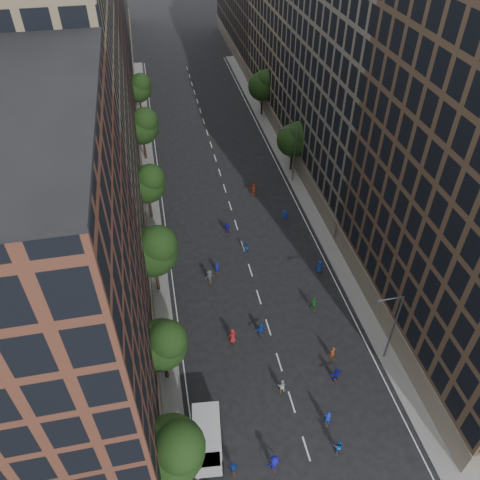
{
  "coord_description": "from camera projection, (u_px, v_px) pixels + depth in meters",
  "views": [
    {
      "loc": [
        -9.38,
        -12.85,
        40.04
      ],
      "look_at": [
        -0.58,
        30.52,
        2.0
      ],
      "focal_mm": 35.0,
      "sensor_mm": 36.0,
      "label": 1
    }
  ],
  "objects": [
    {
      "name": "skater_9",
      "position": [
        209.0,
        277.0,
        54.97
      ],
      "size": [
        1.31,
        0.91,
        1.85
      ],
      "primitive_type": "imported",
      "rotation": [
        0.0,
        0.0,
        3.34
      ],
      "color": "#3F3F44",
      "rests_on": "ground"
    },
    {
      "name": "bldg_left_d",
      "position": [
        84.0,
        13.0,
        84.71
      ],
      "size": [
        14.0,
        28.0,
        32.0
      ],
      "primitive_type": "cube",
      "color": "#2F251F",
      "rests_on": "ground"
    },
    {
      "name": "skater_13",
      "position": [
        217.0,
        268.0,
        56.31
      ],
      "size": [
        0.63,
        0.47,
        1.55
      ],
      "primitive_type": "imported",
      "rotation": [
        0.0,
        0.0,
        3.33
      ],
      "color": "#131FA1",
      "rests_on": "ground"
    },
    {
      "name": "skater_8",
      "position": [
        282.0,
        386.0,
        44.14
      ],
      "size": [
        0.94,
        0.84,
        1.59
      ],
      "primitive_type": "imported",
      "rotation": [
        0.0,
        0.0,
        2.78
      ],
      "color": "#B5B4B0",
      "rests_on": "ground"
    },
    {
      "name": "bldg_left_c",
      "position": [
        79.0,
        74.0,
        68.18
      ],
      "size": [
        14.0,
        20.0,
        28.0
      ],
      "primitive_type": "cube",
      "color": "brown",
      "rests_on": "ground"
    },
    {
      "name": "skater_11",
      "position": [
        261.0,
        330.0,
        49.18
      ],
      "size": [
        1.6,
        1.04,
        1.65
      ],
      "primitive_type": "imported",
      "rotation": [
        0.0,
        0.0,
        3.54
      ],
      "color": "#1544B2",
      "rests_on": "ground"
    },
    {
      "name": "skater_4",
      "position": [
        234.0,
        468.0,
        38.38
      ],
      "size": [
        0.97,
        0.45,
        1.61
      ],
      "primitive_type": "imported",
      "rotation": [
        0.0,
        0.0,
        3.08
      ],
      "color": "navy",
      "rests_on": "ground"
    },
    {
      "name": "skater_16",
      "position": [
        227.0,
        228.0,
        61.92
      ],
      "size": [
        1.15,
        0.77,
        1.81
      ],
      "primitive_type": "imported",
      "rotation": [
        0.0,
        0.0,
        2.8
      ],
      "color": "#1D14A5",
      "rests_on": "ground"
    },
    {
      "name": "bldg_left_a",
      "position": [
        37.0,
        312.0,
        32.6
      ],
      "size": [
        14.0,
        22.0,
        30.0
      ],
      "primitive_type": "cube",
      "color": "brown",
      "rests_on": "ground"
    },
    {
      "name": "skater_2",
      "position": [
        338.0,
        446.0,
        39.75
      ],
      "size": [
        0.94,
        0.82,
        1.62
      ],
      "primitive_type": "imported",
      "rotation": [
        0.0,
        0.0,
        2.83
      ],
      "color": "blue",
      "rests_on": "ground"
    },
    {
      "name": "skater_6",
      "position": [
        232.0,
        336.0,
        48.4
      ],
      "size": [
        1.01,
        0.78,
        1.84
      ],
      "primitive_type": "imported",
      "rotation": [
        0.0,
        0.0,
        3.38
      ],
      "color": "maroon",
      "rests_on": "ground"
    },
    {
      "name": "skater_15",
      "position": [
        285.0,
        216.0,
        63.83
      ],
      "size": [
        1.15,
        0.68,
        1.76
      ],
      "primitive_type": "imported",
      "rotation": [
        0.0,
        0.0,
        3.12
      ],
      "color": "#1530AE",
      "rests_on": "ground"
    },
    {
      "name": "tree_left_1",
      "position": [
        163.0,
        343.0,
        42.08
      ],
      "size": [
        4.8,
        4.8,
        8.21
      ],
      "color": "black",
      "rests_on": "ground"
    },
    {
      "name": "streetlamp_far",
      "position": [
        293.0,
        151.0,
        68.7
      ],
      "size": [
        2.64,
        0.22,
        9.06
      ],
      "color": "#595B60",
      "rests_on": "ground"
    },
    {
      "name": "streetlamp_near",
      "position": [
        392.0,
        325.0,
        44.18
      ],
      "size": [
        2.64,
        0.22,
        9.06
      ],
      "color": "#595B60",
      "rests_on": "ground"
    },
    {
      "name": "bldg_right_c",
      "position": [
        304.0,
        9.0,
        81.28
      ],
      "size": [
        14.0,
        26.0,
        35.0
      ],
      "primitive_type": "cube",
      "color": "#7F6F53",
      "rests_on": "ground"
    },
    {
      "name": "tree_left_4",
      "position": [
        142.0,
        125.0,
        72.93
      ],
      "size": [
        5.4,
        5.4,
        9.08
      ],
      "color": "black",
      "rests_on": "ground"
    },
    {
      "name": "skater_1",
      "position": [
        328.0,
        418.0,
        41.57
      ],
      "size": [
        0.77,
        0.62,
        1.82
      ],
      "primitive_type": "imported",
      "rotation": [
        0.0,
        0.0,
        2.84
      ],
      "color": "#1531B2",
      "rests_on": "ground"
    },
    {
      "name": "tree_left_0",
      "position": [
        173.0,
        449.0,
        34.38
      ],
      "size": [
        5.2,
        5.2,
        8.83
      ],
      "color": "black",
      "rests_on": "ground"
    },
    {
      "name": "tree_right_a",
      "position": [
        295.0,
        138.0,
        70.67
      ],
      "size": [
        5.0,
        5.0,
        8.39
      ],
      "color": "black",
      "rests_on": "ground"
    },
    {
      "name": "skater_10",
      "position": [
        314.0,
        304.0,
        51.78
      ],
      "size": [
        1.08,
        0.49,
        1.81
      ],
      "primitive_type": "imported",
      "rotation": [
        0.0,
        0.0,
        3.19
      ],
      "color": "#22722F",
      "rests_on": "ground"
    },
    {
      "name": "ground",
      "position": [
        231.0,
        208.0,
        66.79
      ],
      "size": [
        240.0,
        240.0,
        0.0
      ],
      "primitive_type": "plane",
      "color": "black",
      "rests_on": "ground"
    },
    {
      "name": "bldg_left_b",
      "position": [
        60.0,
        127.0,
        49.13
      ],
      "size": [
        14.0,
        26.0,
        34.0
      ],
      "primitive_type": "cube",
      "color": "#7F6F53",
      "rests_on": "ground"
    },
    {
      "name": "skater_7",
      "position": [
        332.0,
        353.0,
        46.97
      ],
      "size": [
        0.69,
        0.6,
        1.61
      ],
      "primitive_type": "imported",
      "rotation": [
        0.0,
        0.0,
        3.57
      ],
      "color": "#9C391A",
      "rests_on": "ground"
    },
    {
      "name": "tree_left_3",
      "position": [
        148.0,
        183.0,
        61.23
      ],
      "size": [
        5.0,
        5.0,
        8.58
      ],
      "color": "black",
      "rests_on": "ground"
    },
    {
      "name": "sidewalk_right",
      "position": [
        296.0,
        171.0,
        74.13
      ],
      "size": [
        4.0,
        105.0,
        0.15
      ],
      "primitive_type": "cube",
      "color": "slate",
      "rests_on": "ground"
    },
    {
      "name": "sidewalk_left",
      "position": [
        144.0,
        188.0,
        70.51
      ],
      "size": [
        4.0,
        105.0,
        0.15
      ],
      "primitive_type": "cube",
      "color": "slate",
      "rests_on": "ground"
    },
    {
      "name": "bldg_right_b",
      "position": [
        365.0,
        73.0,
        61.87
      ],
      "size": [
        14.0,
        28.0,
        33.0
      ],
      "primitive_type": "cube",
      "color": "#665F54",
      "rests_on": "ground"
    },
    {
      "name": "skater_3",
      "position": [
        274.0,
        463.0,
        38.53
      ],
      "size": [
        1.21,
        0.71,
        1.87
      ],
      "primitive_type": "imported",
      "rotation": [
        0.0,
        0.0,
        3.15
      ],
      "color": "#131192",
      "rests_on": "ground"
    },
    {
      "name": "skater_5",
      "position": [
        336.0,
        375.0,
        45.08
      ],
      "size": [
        1.52,
        0.63,
        1.59
      ],
      "primitive_type": "imported",
      "rotation": [
        0.0,
        0.0,
        3.25
      ],
      "color": "#1417A7",
      "rests_on": "ground"
    },
    {
      "name": "tree_left_2",
      "position": [
        154.0,
        250.0,
        50.46
      ],
      "size": [
        5.6,
        5.6,
        9.45
      ],
      "color": "black",
      "rests_on": "ground"
    },
    {
      "name": "skater_17",
      "position": [
        253.0,
        189.0,
        68.59
      ],
      "size": [
        1.85,
        0.83,
        1.93
      ],
      "primitive_type": "imported",
      "rotation": [
        0.0,
        0.0,
        2.99
      ],
      "color": "maroon",
      "rests_on": "ground"
    },
    {
      "name": "tree_left_5",
      "position": [
        139.0,
        87.0,
        85.1
      ],
      "size": [
        4.8,
        4.8,
        8.33
      ],
      "color": "black",
      "rests_on": "ground"
    },
    {
      "name": "skater_12",
      "position": [
        319.0,
        267.0,
        56.36
      ],
      "size": [
        0.9,
        0.66,
        1.69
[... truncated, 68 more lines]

